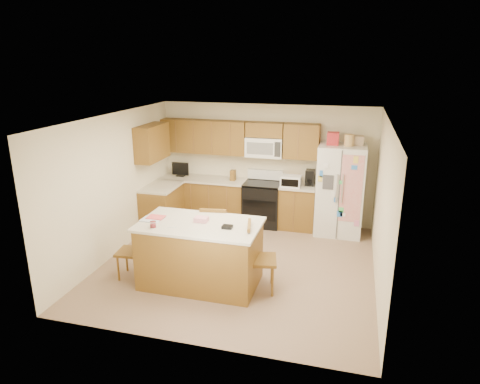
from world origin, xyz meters
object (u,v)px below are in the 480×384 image
(windsor_chair_left, at_px, (131,251))
(windsor_chair_right, at_px, (260,259))
(windsor_chair_back, at_px, (215,237))
(refrigerator, at_px, (340,189))
(island, at_px, (200,253))
(stove, at_px, (263,203))

(windsor_chair_left, xyz_separation_m, windsor_chair_right, (2.07, 0.13, 0.07))
(windsor_chair_left, relative_size, windsor_chair_back, 0.88)
(refrigerator, relative_size, island, 1.10)
(refrigerator, bearing_deg, windsor_chair_back, -134.43)
(refrigerator, height_order, windsor_chair_back, refrigerator)
(stove, xyz_separation_m, windsor_chair_left, (-1.54, -2.80, -0.03))
(island, xyz_separation_m, windsor_chair_right, (0.93, 0.05, 0.00))
(windsor_chair_right, bearing_deg, refrigerator, 68.20)
(windsor_chair_left, bearing_deg, island, 4.11)
(refrigerator, xyz_separation_m, island, (-1.97, -2.65, -0.41))
(stove, relative_size, island, 0.61)
(refrigerator, relative_size, windsor_chair_right, 1.89)
(windsor_chair_left, bearing_deg, windsor_chair_right, 3.57)
(island, height_order, windsor_chair_right, island)
(windsor_chair_back, xyz_separation_m, windsor_chair_right, (0.91, -0.62, 0.01))
(refrigerator, bearing_deg, windsor_chair_right, -111.80)
(stove, distance_m, windsor_chair_left, 3.19)
(stove, bearing_deg, windsor_chair_right, -78.81)
(refrigerator, distance_m, windsor_chair_right, 2.84)
(stove, height_order, windsor_chair_left, stove)
(island, bearing_deg, stove, 81.66)
(island, bearing_deg, windsor_chair_right, 2.91)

